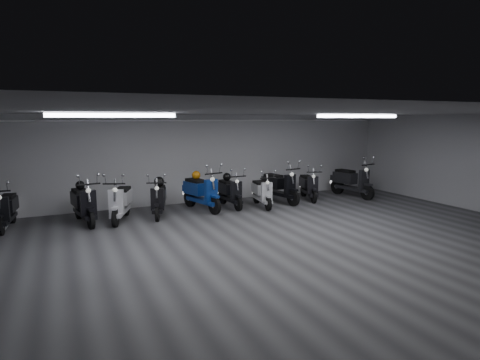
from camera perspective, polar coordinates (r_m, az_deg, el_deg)
name	(u,v)px	position (r m, az deg, el deg)	size (l,w,h in m)	color
floor	(273,247)	(8.52, 4.77, -9.56)	(14.00, 10.00, 0.01)	#39393C
ceiling	(275,112)	(8.08, 5.03, 9.70)	(14.00, 10.00, 0.01)	gray
back_wall	(197,159)	(12.75, -6.22, 3.02)	(14.00, 0.01, 2.80)	#A6A6A8
fluor_strip_left	(113,115)	(8.10, -17.80, 8.86)	(2.40, 0.18, 0.08)	white
fluor_strip_right	(358,116)	(10.64, 16.64, 8.80)	(2.40, 0.18, 0.08)	white
conduit	(197,120)	(12.60, -6.19, 8.51)	(0.05, 0.05, 13.60)	white
scooter_0	(5,203)	(11.19, -30.69, -2.90)	(0.58, 1.73, 1.29)	black
scooter_1	(83,197)	(10.86, -21.61, -2.35)	(0.62, 1.85, 1.38)	black
scooter_2	(120,196)	(10.85, -16.83, -2.19)	(0.61, 1.82, 1.35)	silver
scooter_3	(159,194)	(11.11, -11.61, -1.94)	(0.57, 1.71, 1.27)	black
scooter_4	(201,186)	(11.63, -5.57, -0.89)	(0.65, 1.94, 1.45)	navy
scooter_5	(230,187)	(12.01, -1.44, -0.99)	(0.57, 1.70, 1.26)	black
scooter_6	(262,188)	(12.07, 3.20, -1.08)	(0.54, 1.62, 1.21)	silver
scooter_7	(280,181)	(12.74, 5.73, -0.10)	(0.64, 1.91, 1.42)	black
scooter_8	(309,181)	(13.33, 9.87, -0.18)	(0.56, 1.67, 1.25)	black
scooter_9	(352,176)	(14.11, 15.86, 0.57)	(0.66, 1.97, 1.47)	black
helmet_0	(159,182)	(11.29, -11.55, -0.24)	(0.29, 0.29, 0.29)	black
helmet_1	(227,177)	(12.17, -1.91, 0.47)	(0.25, 0.25, 0.25)	black
helmet_2	(80,185)	(11.06, -22.01, -0.70)	(0.23, 0.23, 0.23)	black
helmet_3	(196,175)	(11.81, -6.32, 0.71)	(0.25, 0.25, 0.25)	#C66F0B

